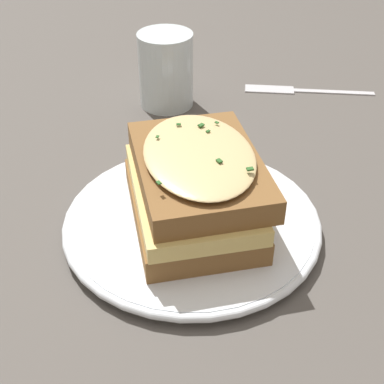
# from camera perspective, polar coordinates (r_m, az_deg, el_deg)

# --- Properties ---
(ground_plane) EXTENTS (2.40, 2.40, 0.00)m
(ground_plane) POSITION_cam_1_polar(r_m,az_deg,el_deg) (0.53, -0.54, -2.51)
(ground_plane) COLOR #514C47
(dinner_plate) EXTENTS (0.24, 0.24, 0.01)m
(dinner_plate) POSITION_cam_1_polar(r_m,az_deg,el_deg) (0.51, -0.00, -3.20)
(dinner_plate) COLOR white
(dinner_plate) RESTS_ON ground_plane
(sandwich) EXTENTS (0.17, 0.19, 0.07)m
(sandwich) POSITION_cam_1_polar(r_m,az_deg,el_deg) (0.48, 0.13, 0.61)
(sandwich) COLOR brown
(sandwich) RESTS_ON dinner_plate
(water_glass) EXTENTS (0.07, 0.07, 0.10)m
(water_glass) POSITION_cam_1_polar(r_m,az_deg,el_deg) (0.70, -2.80, 12.87)
(water_glass) COLOR silver
(water_glass) RESTS_ON ground_plane
(fork) EXTENTS (0.13, 0.14, 0.00)m
(fork) POSITION_cam_1_polar(r_m,az_deg,el_deg) (0.77, 10.78, 10.67)
(fork) COLOR silver
(fork) RESTS_ON ground_plane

